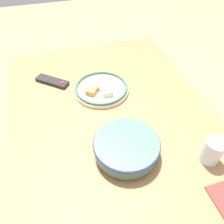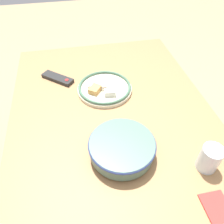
# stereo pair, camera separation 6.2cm
# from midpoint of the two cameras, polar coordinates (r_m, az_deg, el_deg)

# --- Properties ---
(ground_plane) EXTENTS (8.00, 8.00, 0.00)m
(ground_plane) POSITION_cam_midpoint_polar(r_m,az_deg,el_deg) (1.61, -0.04, -22.05)
(ground_plane) COLOR #9E8460
(dining_table) EXTENTS (1.54, 0.96, 0.75)m
(dining_table) POSITION_cam_midpoint_polar(r_m,az_deg,el_deg) (1.02, -0.06, -7.31)
(dining_table) COLOR olive
(dining_table) RESTS_ON ground_plane
(noodle_bowl) EXTENTS (0.26, 0.26, 0.07)m
(noodle_bowl) POSITION_cam_midpoint_polar(r_m,az_deg,el_deg) (0.86, 1.70, -9.03)
(noodle_bowl) COLOR #4C6B5B
(noodle_bowl) RESTS_ON dining_table
(food_plate) EXTENTS (0.28, 0.28, 0.05)m
(food_plate) POSITION_cam_midpoint_polar(r_m,az_deg,el_deg) (1.15, -4.43, 6.09)
(food_plate) COLOR beige
(food_plate) RESTS_ON dining_table
(tv_remote) EXTENTS (0.16, 0.18, 0.02)m
(tv_remote) POSITION_cam_midpoint_polar(r_m,az_deg,el_deg) (1.25, -16.72, 7.66)
(tv_remote) COLOR black
(tv_remote) RESTS_ON dining_table
(drinking_glass) EXTENTS (0.08, 0.08, 0.11)m
(drinking_glass) POSITION_cam_midpoint_polar(r_m,az_deg,el_deg) (0.90, 22.97, -9.41)
(drinking_glass) COLOR silver
(drinking_glass) RESTS_ON dining_table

